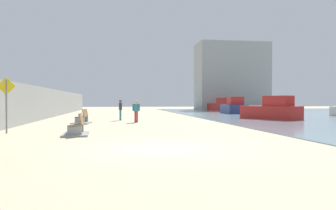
% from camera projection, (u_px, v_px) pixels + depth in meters
% --- Properties ---
extents(ground_plane, '(120.00, 120.00, 0.00)m').
position_uv_depth(ground_plane, '(132.00, 119.00, 28.83)').
color(ground_plane, '#C6B793').
extents(seawall, '(0.80, 64.00, 2.64)m').
position_uv_depth(seawall, '(38.00, 103.00, 27.70)').
color(seawall, gray).
rests_on(seawall, ground).
extents(bench_near, '(1.19, 2.15, 0.98)m').
position_uv_depth(bench_near, '(76.00, 130.00, 15.34)').
color(bench_near, gray).
rests_on(bench_near, ground).
extents(bench_far, '(1.27, 2.18, 0.98)m').
position_uv_depth(bench_far, '(82.00, 120.00, 23.05)').
color(bench_far, gray).
rests_on(bench_far, ground).
extents(person_walking, '(0.52, 0.25, 1.56)m').
position_uv_depth(person_walking, '(136.00, 110.00, 24.26)').
color(person_walking, '#B22D33').
rests_on(person_walking, ground).
extents(person_standing, '(0.24, 0.52, 1.63)m').
position_uv_depth(person_standing, '(120.00, 108.00, 26.82)').
color(person_standing, teal).
rests_on(person_standing, ground).
extents(boat_mid_bay, '(2.38, 4.13, 1.97)m').
position_uv_depth(boat_mid_bay, '(234.00, 107.00, 40.92)').
color(boat_mid_bay, navy).
rests_on(boat_mid_bay, water_bay).
extents(boat_far_left, '(2.94, 6.74, 1.98)m').
position_uv_depth(boat_far_left, '(221.00, 106.00, 52.81)').
color(boat_far_left, red).
rests_on(boat_far_left, water_bay).
extents(boat_distant, '(3.98, 5.15, 1.90)m').
position_uv_depth(boat_distant, '(272.00, 110.00, 27.93)').
color(boat_distant, red).
rests_on(boat_distant, water_bay).
extents(pedestrian_sign, '(0.85, 0.08, 2.64)m').
position_uv_depth(pedestrian_sign, '(6.00, 98.00, 16.08)').
color(pedestrian_sign, slate).
rests_on(pedestrian_sign, ground).
extents(harbor_building, '(12.00, 6.00, 11.43)m').
position_uv_depth(harbor_building, '(232.00, 77.00, 59.19)').
color(harbor_building, '#9E9E99').
rests_on(harbor_building, ground).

